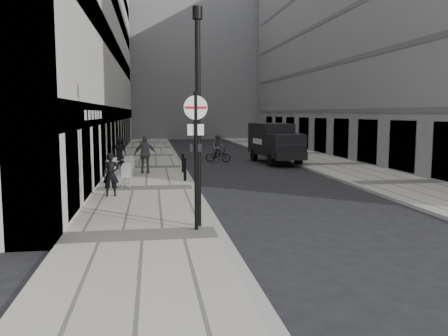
# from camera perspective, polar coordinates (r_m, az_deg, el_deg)

# --- Properties ---
(ground) EXTENTS (120.00, 120.00, 0.00)m
(ground) POSITION_cam_1_polar(r_m,az_deg,el_deg) (9.85, 1.90, -12.15)
(ground) COLOR black
(ground) RESTS_ON ground
(sidewalk) EXTENTS (4.00, 60.00, 0.12)m
(sidewalk) POSITION_cam_1_polar(r_m,az_deg,el_deg) (27.35, -9.21, 0.01)
(sidewalk) COLOR #A39E93
(sidewalk) RESTS_ON ground
(far_sidewalk) EXTENTS (4.00, 60.00, 0.12)m
(far_sidewalk) POSITION_cam_1_polar(r_m,az_deg,el_deg) (29.37, 12.78, 0.38)
(far_sidewalk) COLOR #A39E93
(far_sidewalk) RESTS_ON ground
(building_left) EXTENTS (4.00, 45.00, 18.00)m
(building_left) POSITION_cam_1_polar(r_m,az_deg,el_deg) (34.44, -16.34, 16.11)
(building_left) COLOR #B7B4A7
(building_left) RESTS_ON ground
(building_right) EXTENTS (6.00, 45.00, 20.00)m
(building_right) POSITION_cam_1_polar(r_m,az_deg,el_deg) (37.78, 16.81, 16.76)
(building_right) COLOR slate
(building_right) RESTS_ON ground
(building_far) EXTENTS (24.00, 16.00, 22.00)m
(building_far) POSITION_cam_1_polar(r_m,az_deg,el_deg) (65.72, -5.97, 13.43)
(building_far) COLOR slate
(building_far) RESTS_ON ground
(walking_man) EXTENTS (0.59, 0.40, 1.60)m
(walking_man) POSITION_cam_1_polar(r_m,az_deg,el_deg) (17.90, -13.45, -0.78)
(walking_man) COLOR black
(walking_man) RESTS_ON sidewalk
(sign_post) EXTENTS (0.62, 0.14, 3.60)m
(sign_post) POSITION_cam_1_polar(r_m,az_deg,el_deg) (12.25, -3.41, 3.13)
(sign_post) COLOR black
(sign_post) RESTS_ON sidewalk
(lamppost) EXTENTS (0.26, 0.26, 5.79)m
(lamppost) POSITION_cam_1_polar(r_m,az_deg,el_deg) (12.66, -3.15, 7.39)
(lamppost) COLOR black
(lamppost) RESTS_ON sidewalk
(bollard_near) EXTENTS (0.13, 0.13, 0.98)m
(bollard_near) POSITION_cam_1_polar(r_m,az_deg,el_deg) (21.51, -4.72, -0.23)
(bollard_near) COLOR black
(bollard_near) RESTS_ON sidewalk
(bollard_far) EXTENTS (0.12, 0.12, 0.91)m
(bollard_far) POSITION_cam_1_polar(r_m,az_deg,el_deg) (24.61, -4.97, 0.54)
(bollard_far) COLOR black
(bollard_far) RESTS_ON sidewalk
(panel_van) EXTENTS (2.47, 5.50, 2.51)m
(panel_van) POSITION_cam_1_polar(r_m,az_deg,el_deg) (30.29, 6.08, 3.27)
(panel_van) COLOR black
(panel_van) RESTS_ON ground
(cyclist) EXTENTS (1.73, 1.12, 1.76)m
(cyclist) POSITION_cam_1_polar(r_m,az_deg,el_deg) (30.83, -0.72, 2.01)
(cyclist) COLOR black
(cyclist) RESTS_ON ground
(pedestrian_a) EXTENTS (1.13, 0.48, 1.93)m
(pedestrian_a) POSITION_cam_1_polar(r_m,az_deg,el_deg) (24.40, -9.44, 1.63)
(pedestrian_a) COLOR #58585D
(pedestrian_a) RESTS_ON sidewalk
(pedestrian_b) EXTENTS (1.10, 0.77, 1.55)m
(pedestrian_b) POSITION_cam_1_polar(r_m,az_deg,el_deg) (29.35, -9.70, 2.09)
(pedestrian_b) COLOR #A49E97
(pedestrian_b) RESTS_ON sidewalk
(pedestrian_c) EXTENTS (0.82, 0.54, 1.66)m
(pedestrian_c) POSITION_cam_1_polar(r_m,az_deg,el_deg) (28.20, -12.48, 1.95)
(pedestrian_c) COLOR black
(pedestrian_c) RESTS_ON sidewalk
(cafe_table_near) EXTENTS (0.70, 1.59, 0.90)m
(cafe_table_near) POSITION_cam_1_polar(r_m,az_deg,el_deg) (23.18, -13.27, 0.02)
(cafe_table_near) COLOR silver
(cafe_table_near) RESTS_ON sidewalk
(cafe_table_mid) EXTENTS (0.78, 1.76, 1.00)m
(cafe_table_mid) POSITION_cam_1_polar(r_m,az_deg,el_deg) (23.11, -11.30, 0.18)
(cafe_table_mid) COLOR #A7A7A9
(cafe_table_mid) RESTS_ON sidewalk
(cafe_table_far) EXTENTS (0.70, 1.57, 0.90)m
(cafe_table_far) POSITION_cam_1_polar(r_m,az_deg,el_deg) (20.41, -11.64, -0.82)
(cafe_table_far) COLOR silver
(cafe_table_far) RESTS_ON sidewalk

